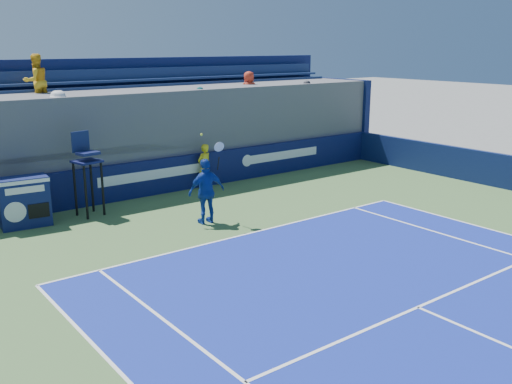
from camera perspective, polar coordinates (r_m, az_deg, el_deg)
ball_person at (r=19.85m, az=-5.18°, el=2.57°), size 0.63×0.48×1.57m
back_hoarding at (r=19.29m, az=-10.17°, el=1.45°), size 20.40×0.21×1.20m
match_clock at (r=16.87m, az=-22.19°, el=-0.81°), size 1.39×0.85×1.40m
umpire_chair at (r=17.19m, az=-16.59°, el=2.64°), size 0.82×0.82×2.48m
tennis_player at (r=15.91m, az=-4.97°, el=0.08°), size 1.12×0.55×2.57m
stadium_seating at (r=20.87m, az=-12.96°, el=5.77°), size 21.00×4.05×4.61m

